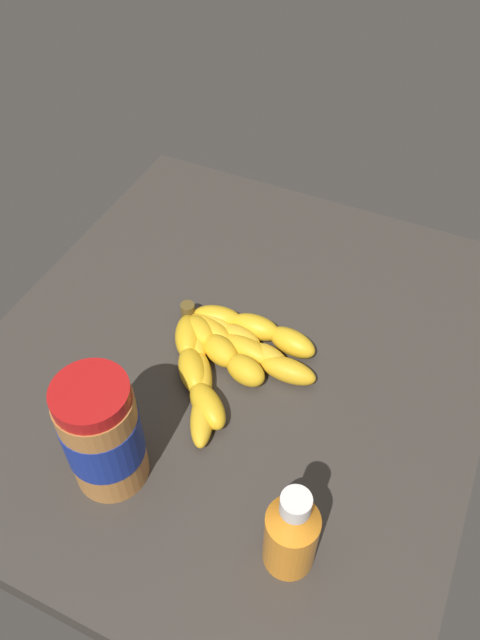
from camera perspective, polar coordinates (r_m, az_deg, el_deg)
name	(u,v)px	position (r cm, az deg, el deg)	size (l,w,h in cm)	color
ground_plane	(236,363)	(85.38, -0.40, -4.05)	(74.86, 65.98, 4.61)	#38332D
banana_bunch	(227,352)	(81.61, -1.26, -2.97)	(22.20, 21.47, 3.60)	gold
peanut_butter_jar	(102,434)	(68.58, -12.63, -10.28)	(8.56, 8.56, 16.02)	#B27238
honey_bottle	(291,533)	(64.43, 4.79, -19.03)	(5.46, 5.46, 13.18)	orange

